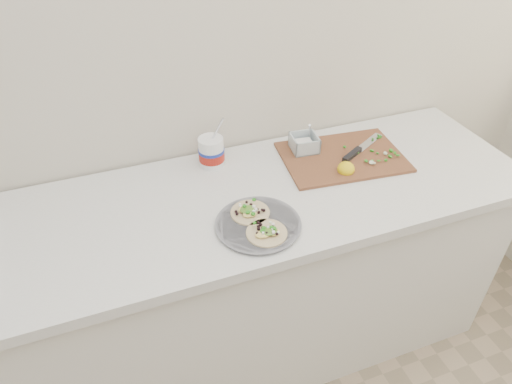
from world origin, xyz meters
name	(u,v)px	position (x,y,z in m)	size (l,w,h in m)	color
counter	(207,290)	(0.00, 1.43, 0.45)	(2.44, 0.66, 0.90)	silver
taco_plate	(258,222)	(0.15, 1.25, 0.92)	(0.28, 0.28, 0.04)	slate
tub	(212,150)	(0.11, 1.64, 0.97)	(0.10, 0.10, 0.22)	white
cutboard	(340,153)	(0.59, 1.52, 0.92)	(0.50, 0.37, 0.07)	brown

